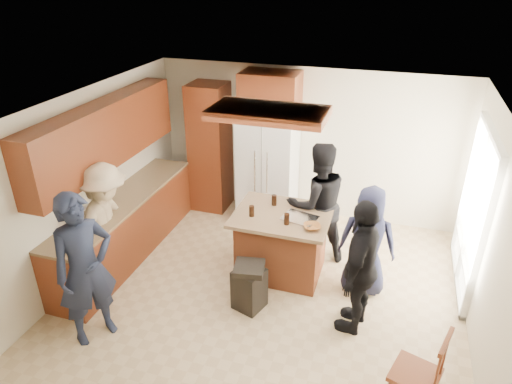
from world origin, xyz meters
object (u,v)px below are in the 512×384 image
(person_behind_right, at_px, (367,242))
(person_side_right, at_px, (361,267))
(refrigerator, at_px, (268,168))
(spindle_chair, at_px, (418,375))
(person_front_left, at_px, (85,269))
(trash_bin, at_px, (249,286))
(kitchen_island, at_px, (281,243))
(person_behind_left, at_px, (317,204))
(person_counter, at_px, (108,225))

(person_behind_right, xyz_separation_m, person_side_right, (-0.02, -0.72, 0.09))
(refrigerator, height_order, spindle_chair, refrigerator)
(person_front_left, bearing_deg, person_behind_right, -26.97)
(person_front_left, xyz_separation_m, trash_bin, (1.56, 0.99, -0.60))
(refrigerator, relative_size, spindle_chair, 1.81)
(kitchen_island, bearing_deg, person_behind_left, 51.44)
(person_counter, distance_m, kitchen_island, 2.33)
(person_counter, relative_size, kitchen_island, 1.34)
(person_counter, relative_size, spindle_chair, 1.72)
(person_behind_left, bearing_deg, trash_bin, 36.17)
(person_front_left, height_order, person_side_right, person_front_left)
(refrigerator, xyz_separation_m, trash_bin, (0.44, -2.31, -0.58))
(person_behind_right, bearing_deg, person_front_left, 31.50)
(person_behind_left, distance_m, kitchen_island, 0.75)
(trash_bin, bearing_deg, person_behind_left, 66.50)
(person_front_left, bearing_deg, person_behind_left, -11.34)
(person_behind_right, relative_size, spindle_chair, 1.51)
(person_front_left, height_order, kitchen_island, person_front_left)
(person_behind_right, height_order, person_counter, person_counter)
(person_behind_left, relative_size, person_side_right, 1.07)
(person_side_right, height_order, spindle_chair, person_side_right)
(person_front_left, relative_size, person_counter, 1.08)
(person_side_right, height_order, kitchen_island, person_side_right)
(person_front_left, distance_m, trash_bin, 1.94)
(refrigerator, xyz_separation_m, spindle_chair, (2.42, -3.25, -0.45))
(person_side_right, height_order, trash_bin, person_side_right)
(person_behind_left, height_order, spindle_chair, person_behind_left)
(kitchen_island, distance_m, trash_bin, 0.87)
(trash_bin, distance_m, spindle_chair, 2.20)
(person_behind_left, xyz_separation_m, person_side_right, (0.74, -1.24, -0.06))
(refrigerator, xyz_separation_m, kitchen_island, (0.63, -1.47, -0.43))
(person_behind_left, relative_size, trash_bin, 2.88)
(person_front_left, height_order, person_counter, person_front_left)
(person_counter, relative_size, refrigerator, 0.95)
(spindle_chair, bearing_deg, refrigerator, 126.65)
(person_front_left, xyz_separation_m, person_behind_right, (2.88, 1.77, -0.17))
(spindle_chair, bearing_deg, person_behind_right, 110.82)
(kitchen_island, bearing_deg, person_front_left, -133.76)
(person_behind_right, distance_m, person_counter, 3.37)
(person_behind_right, relative_size, trash_bin, 2.38)
(person_behind_right, bearing_deg, trash_bin, 30.53)
(person_front_left, relative_size, person_behind_left, 1.02)
(refrigerator, bearing_deg, person_side_right, -52.07)
(person_counter, height_order, refrigerator, refrigerator)
(person_side_right, xyz_separation_m, refrigerator, (-1.75, 2.24, 0.05))
(trash_bin, relative_size, spindle_chair, 0.63)
(person_behind_left, bearing_deg, person_side_right, 90.28)
(person_behind_left, distance_m, spindle_chair, 2.70)
(person_side_right, relative_size, trash_bin, 2.68)
(person_behind_left, height_order, refrigerator, person_behind_left)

